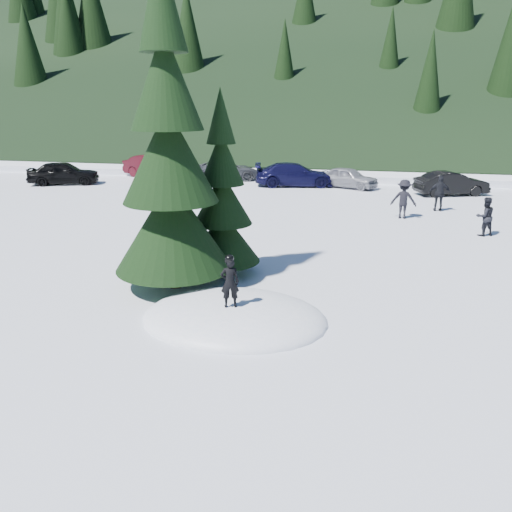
% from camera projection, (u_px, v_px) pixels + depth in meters
% --- Properties ---
extents(ground, '(200.00, 200.00, 0.00)m').
position_uv_depth(ground, '(234.00, 319.00, 11.91)').
color(ground, white).
rests_on(ground, ground).
extents(snow_mound, '(4.48, 3.52, 0.96)m').
position_uv_depth(snow_mound, '(234.00, 319.00, 11.91)').
color(snow_mound, white).
rests_on(snow_mound, ground).
extents(forest_hillside, '(200.00, 60.00, 25.00)m').
position_uv_depth(forest_hillside, '(353.00, 36.00, 58.57)').
color(forest_hillside, black).
rests_on(forest_hillside, ground).
extents(spruce_tall, '(3.20, 3.20, 8.60)m').
position_uv_depth(spruce_tall, '(170.00, 168.00, 13.07)').
color(spruce_tall, black).
rests_on(spruce_tall, ground).
extents(spruce_short, '(2.20, 2.20, 5.37)m').
position_uv_depth(spruce_short, '(222.00, 205.00, 14.53)').
color(spruce_short, black).
rests_on(spruce_short, ground).
extents(child_skier, '(0.50, 0.41, 1.17)m').
position_uv_depth(child_skier, '(230.00, 282.00, 11.27)').
color(child_skier, black).
rests_on(child_skier, snow_mound).
extents(adult_0, '(0.90, 0.82, 1.51)m').
position_uv_depth(adult_0, '(485.00, 217.00, 19.21)').
color(adult_0, black).
rests_on(adult_0, ground).
extents(adult_1, '(1.00, 0.43, 1.69)m').
position_uv_depth(adult_1, '(440.00, 193.00, 23.59)').
color(adult_1, black).
rests_on(adult_1, ground).
extents(adult_2, '(1.20, 0.81, 1.73)m').
position_uv_depth(adult_2, '(404.00, 199.00, 22.11)').
color(adult_2, black).
rests_on(adult_2, ground).
extents(car_0, '(4.62, 3.17, 1.46)m').
position_uv_depth(car_0, '(64.00, 173.00, 31.42)').
color(car_0, black).
rests_on(car_0, ground).
extents(car_1, '(4.93, 2.87, 1.54)m').
position_uv_depth(car_1, '(155.00, 166.00, 34.49)').
color(car_1, '#370A11').
rests_on(car_1, ground).
extents(car_2, '(5.00, 3.65, 1.26)m').
position_uv_depth(car_2, '(226.00, 171.00, 33.20)').
color(car_2, '#46484D').
rests_on(car_2, ground).
extents(car_3, '(5.20, 2.96, 1.42)m').
position_uv_depth(car_3, '(295.00, 175.00, 30.77)').
color(car_3, black).
rests_on(car_3, ground).
extents(car_4, '(3.94, 2.79, 1.24)m').
position_uv_depth(car_4, '(348.00, 178.00, 30.15)').
color(car_4, gray).
rests_on(car_4, ground).
extents(car_5, '(4.22, 2.71, 1.31)m').
position_uv_depth(car_5, '(451.00, 183.00, 27.73)').
color(car_5, black).
rests_on(car_5, ground).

